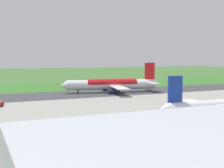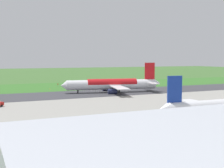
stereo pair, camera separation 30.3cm
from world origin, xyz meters
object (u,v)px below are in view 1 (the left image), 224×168
(service_car_ops, at_px, (173,103))
(no_stopping_sign, at_px, (58,85))
(airliner_main, at_px, (113,84))
(traffic_cone_orange, at_px, (50,89))
(airliner_parked_mid, at_px, (223,106))

(service_car_ops, xyz_separation_m, no_stopping_sign, (24.63, -83.41, 0.77))
(service_car_ops, distance_m, no_stopping_sign, 86.97)
(airliner_main, height_order, service_car_ops, airliner_main)
(traffic_cone_orange, bearing_deg, service_car_ops, 111.14)
(airliner_main, distance_m, airliner_parked_mid, 75.68)
(no_stopping_sign, relative_size, traffic_cone_orange, 4.96)
(airliner_main, relative_size, traffic_cone_orange, 97.73)
(airliner_main, bearing_deg, no_stopping_sign, -59.20)
(airliner_parked_mid, height_order, no_stopping_sign, airliner_parked_mid)
(airliner_parked_mid, bearing_deg, airliner_main, -88.07)
(airliner_main, xyz_separation_m, traffic_cone_orange, (26.82, -30.71, -4.08))
(airliner_main, height_order, airliner_parked_mid, airliner_main)
(airliner_main, relative_size, no_stopping_sign, 19.70)
(airliner_parked_mid, height_order, service_car_ops, airliner_parked_mid)
(airliner_parked_mid, relative_size, traffic_cone_orange, 82.85)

